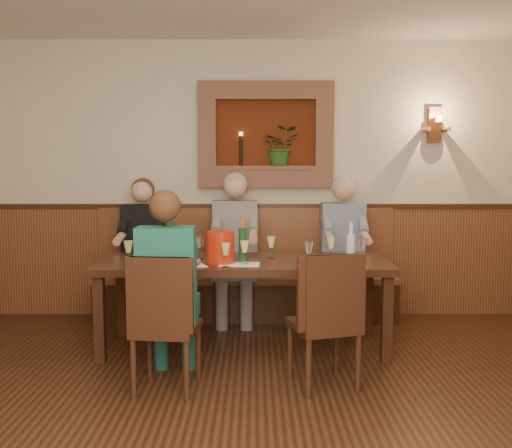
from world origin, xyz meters
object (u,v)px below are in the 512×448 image
at_px(dining_table, 244,269).
at_px(spittoon_bucket, 220,247).
at_px(bench, 246,286).
at_px(person_chair_front, 169,304).
at_px(person_bench_right, 344,262).
at_px(person_bench_left, 142,263).
at_px(chair_near_right, 324,347).
at_px(wine_bottle_green_b, 173,240).
at_px(person_bench_mid, 235,260).
at_px(water_bottle, 351,250).
at_px(chair_near_left, 166,350).
at_px(wine_bottle_green_a, 243,244).

height_order(dining_table, spittoon_bucket, spittoon_bucket).
distance_m(bench, person_chair_front, 1.81).
distance_m(bench, person_bench_right, 1.01).
relative_size(person_bench_left, person_chair_front, 1.03).
xyz_separation_m(dining_table, person_bench_right, (0.97, 0.84, -0.08)).
bearing_deg(chair_near_right, wine_bottle_green_b, 122.72).
xyz_separation_m(person_bench_left, person_bench_right, (1.99, -0.00, 0.01)).
xyz_separation_m(person_bench_mid, person_bench_right, (1.07, 0.00, -0.02)).
distance_m(person_bench_mid, spittoon_bucket, 1.01).
relative_size(chair_near_right, water_bottle, 2.68).
bearing_deg(person_bench_right, person_bench_mid, -179.95).
height_order(bench, person_bench_left, person_bench_left).
height_order(chair_near_left, water_bottle, water_bottle).
height_order(bench, person_bench_right, person_bench_right).
relative_size(person_bench_mid, wine_bottle_green_b, 3.97).
xyz_separation_m(dining_table, bench, (0.00, 0.94, -0.35)).
distance_m(person_bench_left, wine_bottle_green_a, 1.40).
bearing_deg(bench, person_bench_mid, -134.40).
bearing_deg(person_bench_right, wine_bottle_green_b, -157.60).
bearing_deg(person_chair_front, dining_table, 56.50).
bearing_deg(person_bench_left, person_bench_right, -0.02).
height_order(person_chair_front, wine_bottle_green_a, person_chair_front).
xyz_separation_m(spittoon_bucket, wine_bottle_green_b, (-0.43, 0.32, 0.02)).
relative_size(chair_near_right, person_bench_right, 0.66).
distance_m(person_bench_right, person_chair_front, 2.19).
distance_m(dining_table, water_bottle, 0.94).
relative_size(bench, person_chair_front, 2.18).
height_order(person_bench_left, water_bottle, person_bench_left).
bearing_deg(wine_bottle_green_a, wine_bottle_green_b, 156.29).
xyz_separation_m(chair_near_left, water_bottle, (1.34, 0.53, 0.62)).
xyz_separation_m(chair_near_left, person_chair_front, (0.00, 0.14, 0.29)).
height_order(chair_near_left, person_bench_mid, person_bench_mid).
height_order(dining_table, chair_near_left, chair_near_left).
bearing_deg(spittoon_bucket, bench, 80.03).
xyz_separation_m(dining_table, chair_near_left, (-0.52, -0.92, -0.40)).
distance_m(dining_table, chair_near_right, 1.10).
bearing_deg(water_bottle, wine_bottle_green_a, 159.84).
bearing_deg(dining_table, person_bench_right, 40.88).
distance_m(person_bench_left, person_bench_mid, 0.92).
bearing_deg(person_bench_left, wine_bottle_green_a, -42.36).
bearing_deg(person_bench_right, bench, 173.73).
bearing_deg(bench, wine_bottle_green_b, -129.13).
xyz_separation_m(chair_near_right, wine_bottle_green_b, (-1.19, 1.04, 0.62)).
bearing_deg(person_bench_mid, dining_table, -82.83).
bearing_deg(chair_near_right, bench, 91.52).
relative_size(person_bench_right, spittoon_bucket, 5.59).
relative_size(dining_table, water_bottle, 6.74).
height_order(person_bench_right, wine_bottle_green_a, person_bench_right).
bearing_deg(person_bench_left, water_bottle, -33.63).
relative_size(chair_near_right, wine_bottle_green_b, 2.57).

